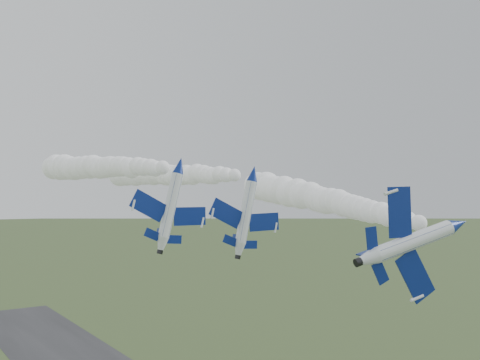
% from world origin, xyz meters
% --- Properties ---
extents(jet_lead, '(6.10, 13.36, 10.72)m').
position_xyz_m(jet_lead, '(8.65, -5.96, 35.76)').
color(jet_lead, white).
extents(smoke_trail_jet_lead, '(20.11, 60.54, 5.69)m').
position_xyz_m(smoke_trail_jet_lead, '(18.49, 26.21, 38.47)').
color(smoke_trail_jet_lead, white).
extents(jet_pair_left, '(9.48, 11.69, 3.47)m').
position_xyz_m(jet_pair_left, '(-9.19, 19.00, 42.26)').
color(jet_pair_left, white).
extents(smoke_trail_jet_pair_left, '(7.07, 56.45, 4.84)m').
position_xyz_m(smoke_trail_jet_pair_left, '(-8.73, 49.93, 43.48)').
color(smoke_trail_jet_pair_left, white).
extents(jet_pair_right, '(10.28, 12.50, 3.58)m').
position_xyz_m(jet_pair_right, '(2.24, 19.82, 41.63)').
color(jet_pair_right, white).
extents(smoke_trail_jet_pair_right, '(11.44, 61.87, 5.46)m').
position_xyz_m(smoke_trail_jet_pair_right, '(5.43, 53.29, 42.91)').
color(smoke_trail_jet_pair_right, white).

